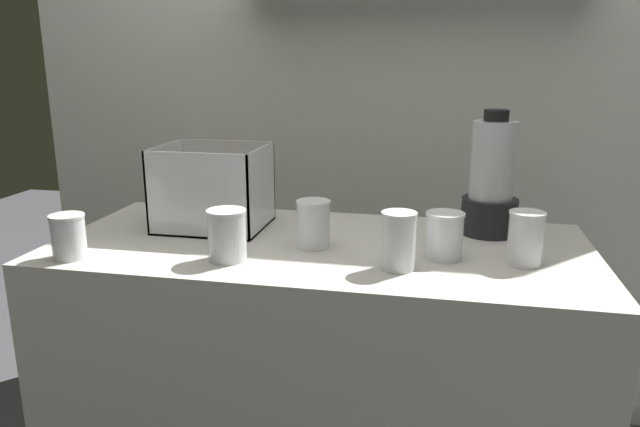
{
  "coord_description": "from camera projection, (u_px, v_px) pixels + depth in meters",
  "views": [
    {
      "loc": [
        0.3,
        -1.46,
        1.37
      ],
      "look_at": [
        0.0,
        0.0,
        0.98
      ],
      "focal_mm": 33.35,
      "sensor_mm": 36.0,
      "label": 1
    }
  ],
  "objects": [
    {
      "name": "counter",
      "position": [
        320.0,
        394.0,
        1.68
      ],
      "size": [
        1.4,
        0.64,
        0.9
      ],
      "primitive_type": "cube",
      "color": "beige",
      "rests_on": "ground_plane"
    },
    {
      "name": "back_wall_unit",
      "position": [
        363.0,
        87.0,
        2.2
      ],
      "size": [
        2.6,
        0.24,
        2.5
      ],
      "color": "silver",
      "rests_on": "ground_plane"
    },
    {
      "name": "carrot_display_bin",
      "position": [
        211.0,
        202.0,
        1.7
      ],
      "size": [
        0.29,
        0.25,
        0.23
      ],
      "color": "white",
      "rests_on": "counter"
    },
    {
      "name": "blender_pitcher",
      "position": [
        491.0,
        184.0,
        1.61
      ],
      "size": [
        0.15,
        0.15,
        0.34
      ],
      "color": "black",
      "rests_on": "counter"
    },
    {
      "name": "juice_cup_mango_far_left",
      "position": [
        69.0,
        238.0,
        1.44
      ],
      "size": [
        0.08,
        0.08,
        0.11
      ],
      "color": "white",
      "rests_on": "counter"
    },
    {
      "name": "juice_cup_beet_left",
      "position": [
        227.0,
        237.0,
        1.42
      ],
      "size": [
        0.09,
        0.09,
        0.12
      ],
      "color": "white",
      "rests_on": "counter"
    },
    {
      "name": "juice_cup_orange_middle",
      "position": [
        313.0,
        226.0,
        1.52
      ],
      "size": [
        0.09,
        0.09,
        0.12
      ],
      "color": "white",
      "rests_on": "counter"
    },
    {
      "name": "juice_cup_orange_right",
      "position": [
        398.0,
        244.0,
        1.36
      ],
      "size": [
        0.08,
        0.08,
        0.14
      ],
      "color": "white",
      "rests_on": "counter"
    },
    {
      "name": "juice_cup_beet_far_right",
      "position": [
        444.0,
        238.0,
        1.43
      ],
      "size": [
        0.09,
        0.09,
        0.11
      ],
      "color": "white",
      "rests_on": "counter"
    },
    {
      "name": "juice_cup_carrot_rightmost",
      "position": [
        525.0,
        241.0,
        1.39
      ],
      "size": [
        0.08,
        0.08,
        0.13
      ],
      "color": "white",
      "rests_on": "counter"
    }
  ]
}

